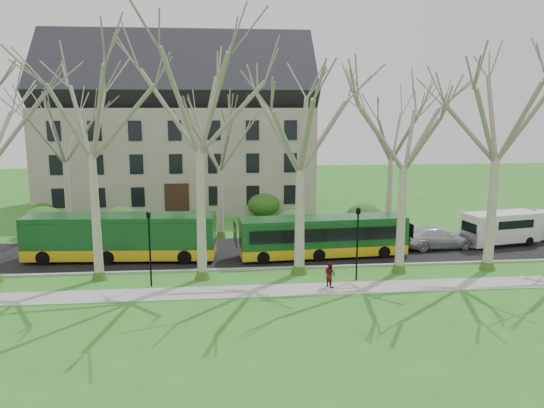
# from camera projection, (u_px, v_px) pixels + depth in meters

# --- Properties ---
(ground) EXTENTS (120.00, 120.00, 0.00)m
(ground) POSITION_uv_depth(u_px,v_px,m) (255.00, 277.00, 31.95)
(ground) COLOR #2D6F1F
(ground) RESTS_ON ground
(sidewalk) EXTENTS (70.00, 2.00, 0.06)m
(sidewalk) POSITION_uv_depth(u_px,v_px,m) (257.00, 291.00, 29.49)
(sidewalk) COLOR gray
(sidewalk) RESTS_ON ground
(road) EXTENTS (80.00, 8.00, 0.06)m
(road) POSITION_uv_depth(u_px,v_px,m) (250.00, 252.00, 37.32)
(road) COLOR black
(road) RESTS_ON ground
(curb) EXTENTS (80.00, 0.25, 0.14)m
(curb) POSITION_uv_depth(u_px,v_px,m) (253.00, 269.00, 33.40)
(curb) COLOR #A5A39E
(curb) RESTS_ON ground
(building) EXTENTS (26.50, 12.20, 16.00)m
(building) POSITION_uv_depth(u_px,v_px,m) (180.00, 127.00, 53.39)
(building) COLOR gray
(building) RESTS_ON ground
(tree_row_verge) EXTENTS (49.00, 7.00, 14.00)m
(tree_row_verge) POSITION_uv_depth(u_px,v_px,m) (254.00, 161.00, 30.96)
(tree_row_verge) COLOR gray
(tree_row_verge) RESTS_ON ground
(tree_row_far) EXTENTS (33.00, 7.00, 12.00)m
(tree_row_far) POSITION_uv_depth(u_px,v_px,m) (228.00, 160.00, 41.49)
(tree_row_far) COLOR gray
(tree_row_far) RESTS_ON ground
(lamp_row) EXTENTS (36.22, 0.22, 4.30)m
(lamp_row) POSITION_uv_depth(u_px,v_px,m) (255.00, 240.00, 30.50)
(lamp_row) COLOR black
(lamp_row) RESTS_ON ground
(hedges) EXTENTS (30.60, 8.60, 2.00)m
(hedges) POSITION_uv_depth(u_px,v_px,m) (189.00, 216.00, 45.03)
(hedges) COLOR #175117
(hedges) RESTS_ON ground
(bus_lead) EXTENTS (12.63, 3.48, 3.12)m
(bus_lead) POSITION_uv_depth(u_px,v_px,m) (121.00, 237.00, 35.27)
(bus_lead) COLOR #14461D
(bus_lead) RESTS_ON road
(bus_follow) EXTENTS (11.42, 3.11, 2.82)m
(bus_follow) POSITION_uv_depth(u_px,v_px,m) (323.00, 236.00, 35.97)
(bus_follow) COLOR #14461D
(bus_follow) RESTS_ON road
(sedan) EXTENTS (5.57, 2.68, 1.56)m
(sedan) POSITION_uv_depth(u_px,v_px,m) (437.00, 237.00, 38.28)
(sedan) COLOR silver
(sedan) RESTS_ON road
(van_a) EXTENTS (5.81, 3.01, 2.42)m
(van_a) POSITION_uv_depth(u_px,v_px,m) (501.00, 229.00, 39.05)
(van_a) COLOR silver
(van_a) RESTS_ON road
(pedestrian_b) EXTENTS (0.83, 0.89, 1.47)m
(pedestrian_b) POSITION_uv_depth(u_px,v_px,m) (330.00, 274.00, 30.02)
(pedestrian_b) COLOR #541913
(pedestrian_b) RESTS_ON sidewalk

